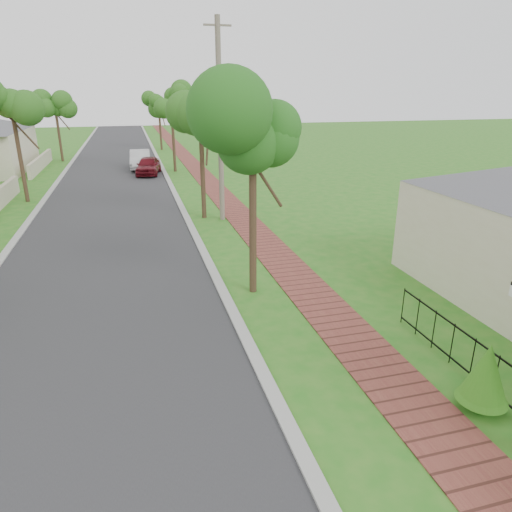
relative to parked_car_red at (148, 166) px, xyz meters
name	(u,v)px	position (x,y,z in m)	size (l,w,h in m)	color
ground	(270,473)	(0.52, -29.10, -0.65)	(160.00, 160.00, 0.00)	#246F1A
road	(111,205)	(-2.48, -9.10, -0.65)	(7.00, 120.00, 0.02)	#28282B
kerb_right	(178,201)	(1.17, -9.10, -0.65)	(0.30, 120.00, 0.10)	#9E9E99
kerb_left	(38,209)	(-6.13, -9.10, -0.65)	(0.30, 120.00, 0.10)	#9E9E99
sidewalk	(223,198)	(3.77, -9.10, -0.65)	(1.50, 120.00, 0.03)	brown
street_trees	(108,112)	(-2.36, -2.26, 3.89)	(10.70, 37.65, 5.89)	#382619
parked_car_red	(148,166)	(0.00, 0.00, 0.00)	(1.53, 3.80, 1.29)	#5C0D16
parked_car_white	(140,160)	(-0.48, 2.82, 0.07)	(1.51, 4.34, 1.43)	silver
near_tree	(253,140)	(2.10, -22.10, 3.93)	(2.23, 2.23, 5.73)	#382619
utility_pole	(220,123)	(2.82, -13.62, 3.84)	(1.20, 0.24, 8.84)	#76685C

